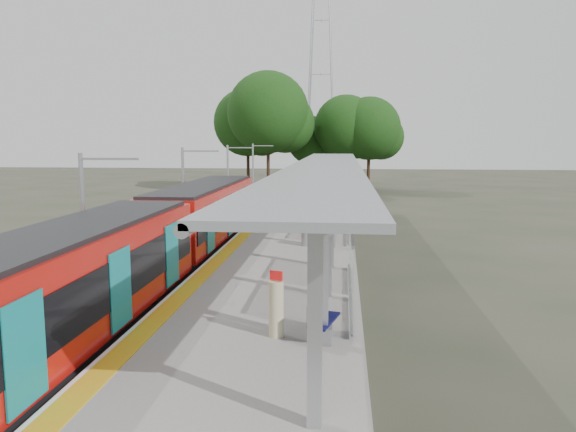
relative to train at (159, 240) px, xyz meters
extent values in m
plane|color=#474438|center=(4.50, -9.35, -2.05)|extent=(200.00, 200.00, 0.00)
cube|color=#59544C|center=(0.00, 10.65, -1.93)|extent=(3.00, 70.00, 0.24)
cube|color=gray|center=(4.50, 10.65, -1.55)|extent=(6.00, 50.00, 1.00)
cube|color=gold|center=(1.95, 10.65, -1.04)|extent=(0.60, 50.00, 0.02)
cube|color=#9EA0A5|center=(4.50, 35.60, -0.45)|extent=(6.00, 0.10, 1.20)
cube|color=black|center=(0.00, -7.02, -1.40)|extent=(2.50, 13.50, 0.70)
cube|color=red|center=(0.00, -7.02, 0.20)|extent=(2.65, 13.50, 2.50)
cube|color=black|center=(0.00, -7.02, 0.25)|extent=(2.72, 12.96, 1.20)
cube|color=black|center=(0.00, -7.02, 1.50)|extent=(2.40, 12.82, 0.15)
cube|color=#0C757A|center=(1.36, -7.02, 0.05)|extent=(0.04, 1.30, 2.00)
cube|color=black|center=(0.00, 7.08, -1.40)|extent=(2.50, 13.50, 0.70)
cube|color=red|center=(0.00, 7.08, 0.20)|extent=(2.65, 13.50, 2.50)
cube|color=black|center=(0.00, 7.08, 0.25)|extent=(2.72, 12.96, 1.20)
cube|color=black|center=(0.00, 7.08, 1.50)|extent=(2.40, 12.83, 0.15)
cube|color=#0C757A|center=(1.36, 7.08, 0.05)|extent=(0.04, 1.30, 2.00)
cylinder|color=black|center=(0.00, 2.36, -1.70)|extent=(2.20, 0.70, 0.70)
cube|color=black|center=(0.00, 0.03, -0.05)|extent=(2.30, 0.80, 2.40)
cube|color=#9EA0A5|center=(6.50, -11.35, 0.70)|extent=(0.25, 0.25, 3.50)
cube|color=#9EA0A5|center=(6.50, -7.35, 0.70)|extent=(0.25, 0.25, 3.50)
cube|color=#9EA0A5|center=(6.50, -3.35, 0.70)|extent=(0.25, 0.25, 3.50)
cube|color=#9EA0A5|center=(6.50, 0.65, 0.70)|extent=(0.25, 0.25, 3.50)
cube|color=#9EA0A5|center=(6.50, 4.65, 0.70)|extent=(0.25, 0.25, 3.50)
cube|color=#9EA0A5|center=(6.50, 8.65, 0.70)|extent=(0.25, 0.25, 3.50)
cube|color=#9EA0A5|center=(6.50, 12.65, 0.70)|extent=(0.25, 0.25, 3.50)
cube|color=#9EA0A5|center=(6.50, 16.65, 0.70)|extent=(0.25, 0.25, 3.50)
cube|color=#9EA0A5|center=(6.50, 20.65, 0.70)|extent=(0.25, 0.25, 3.50)
cube|color=#9EA0A5|center=(6.50, 24.65, 0.70)|extent=(0.25, 0.25, 3.50)
cube|color=gray|center=(6.10, 6.65, 2.53)|extent=(3.20, 38.00, 0.16)
cylinder|color=#9EA0A5|center=(4.55, 6.65, 2.45)|extent=(0.24, 38.00, 0.24)
cube|color=silver|center=(7.20, -5.35, 0.15)|extent=(0.05, 3.70, 2.20)
cube|color=silver|center=(7.20, -1.35, 0.15)|extent=(0.05, 3.70, 2.20)
cube|color=silver|center=(7.20, 6.65, 0.15)|extent=(0.05, 3.70, 2.20)
cube|color=silver|center=(7.20, 10.65, 0.15)|extent=(0.05, 3.70, 2.20)
cube|color=silver|center=(7.20, 18.65, 0.15)|extent=(0.05, 3.70, 2.20)
cube|color=silver|center=(7.20, 22.65, 0.15)|extent=(0.05, 3.70, 2.20)
cylinder|color=#382316|center=(-4.20, 44.88, 0.54)|extent=(0.36, 0.36, 5.18)
sphere|color=#1C4814|center=(-4.20, 44.88, 5.71)|extent=(7.87, 7.87, 7.87)
cylinder|color=#382316|center=(-1.22, 40.45, 0.85)|extent=(0.36, 0.36, 5.80)
sphere|color=#1C4814|center=(-1.22, 40.45, 6.65)|extent=(8.82, 8.82, 8.82)
cylinder|color=#382316|center=(3.05, 47.52, -0.15)|extent=(0.36, 0.36, 3.80)
sphere|color=#1C4814|center=(3.05, 47.52, 3.65)|extent=(5.78, 5.78, 5.78)
cylinder|color=#382316|center=(7.19, 44.69, 0.35)|extent=(0.36, 0.36, 4.80)
sphere|color=#1C4814|center=(7.19, 44.69, 5.15)|extent=(7.30, 7.30, 7.30)
cylinder|color=#382316|center=(9.80, 44.25, 0.29)|extent=(0.36, 0.36, 4.68)
sphere|color=#1C4814|center=(9.80, 44.25, 4.97)|extent=(7.12, 7.12, 7.12)
cylinder|color=#9EA0A5|center=(-1.80, -2.35, 0.65)|extent=(0.16, 0.16, 5.40)
cube|color=#9EA0A5|center=(-0.80, -2.35, 3.15)|extent=(2.00, 0.08, 0.08)
cylinder|color=#9EA0A5|center=(-1.80, 9.65, 0.65)|extent=(0.16, 0.16, 5.40)
cube|color=#9EA0A5|center=(-0.80, 9.65, 3.15)|extent=(2.00, 0.08, 0.08)
cylinder|color=#9EA0A5|center=(-1.80, 21.65, 0.65)|extent=(0.16, 0.16, 5.40)
cube|color=#9EA0A5|center=(-0.80, 21.65, 3.15)|extent=(2.00, 0.08, 0.08)
cylinder|color=#9EA0A5|center=(-1.80, 33.65, 0.65)|extent=(0.16, 0.16, 5.40)
cube|color=#9EA0A5|center=(-0.80, 33.65, 3.15)|extent=(2.00, 0.08, 0.08)
cube|color=#101051|center=(6.53, -7.03, -0.62)|extent=(0.77, 1.49, 0.06)
cube|color=#101051|center=(6.34, -7.03, -0.34)|extent=(0.41, 1.40, 0.52)
cube|color=#9EA0A5|center=(6.53, -7.60, -0.84)|extent=(0.38, 0.15, 0.42)
cube|color=#9EA0A5|center=(6.53, -6.46, -0.84)|extent=(0.38, 0.15, 0.42)
cube|color=#101051|center=(6.13, 9.68, -0.65)|extent=(0.57, 1.38, 0.05)
cube|color=#101051|center=(5.95, 9.68, -0.38)|extent=(0.22, 1.34, 0.49)
cube|color=#9EA0A5|center=(6.13, 9.14, -0.86)|extent=(0.36, 0.10, 0.39)
cube|color=#9EA0A5|center=(6.13, 10.22, -0.86)|extent=(0.36, 0.10, 0.39)
cube|color=#101051|center=(7.20, 13.73, -0.63)|extent=(0.87, 1.47, 0.06)
cube|color=#101051|center=(7.01, 13.73, -0.35)|extent=(0.53, 1.35, 0.52)
cube|color=#9EA0A5|center=(7.20, 13.17, -0.85)|extent=(0.37, 0.18, 0.41)
cube|color=#9EA0A5|center=(7.20, 14.30, -0.85)|extent=(0.37, 0.18, 0.41)
cylinder|color=beige|center=(5.34, -7.08, -0.35)|extent=(0.37, 0.37, 1.41)
cube|color=red|center=(5.34, -7.08, 0.49)|extent=(0.33, 0.16, 0.23)
cylinder|color=beige|center=(5.65, 12.31, -0.37)|extent=(0.36, 0.36, 1.37)
cube|color=red|center=(5.65, 12.31, 0.45)|extent=(0.32, 0.10, 0.23)
cylinder|color=#9EA0A5|center=(5.29, 4.89, -0.58)|extent=(0.53, 0.53, 0.95)
camera|label=1|loc=(6.93, -20.36, 3.81)|focal=35.00mm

